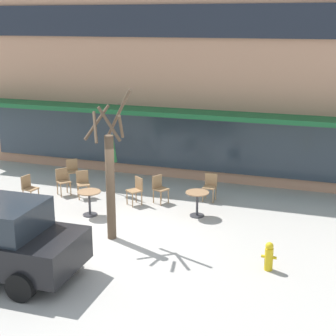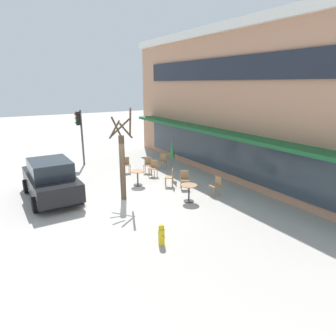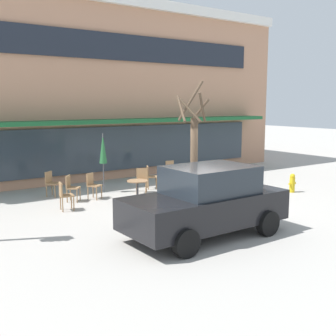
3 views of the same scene
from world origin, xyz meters
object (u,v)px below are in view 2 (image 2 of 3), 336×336
Objects in this scene: cafe_chair_3 at (148,164)px; cafe_chair_5 at (163,160)px; fire_hydrant at (161,235)px; street_tree at (122,161)px; cafe_table_streetside at (138,175)px; patio_umbrella_green_folded at (172,148)px; cafe_chair_1 at (216,184)px; parked_sedan at (51,179)px; cafe_chair_4 at (154,167)px; traffic_light_pole at (80,128)px; cafe_chair_6 at (185,178)px; cafe_chair_0 at (171,176)px; cafe_chair_2 at (126,164)px; cafe_table_near_wall at (189,190)px.

cafe_chair_3 is 1.20m from cafe_chair_5.
street_tree is at bearing 173.01° from fire_hydrant.
cafe_table_streetside is 1.08× the size of fire_hydrant.
street_tree is at bearing -66.40° from patio_umbrella_green_folded.
parked_sedan is (-3.49, -6.47, 0.35)m from cafe_chair_1.
cafe_chair_1 is 1.00× the size of cafe_chair_4.
street_tree reaches higher than cafe_chair_4.
traffic_light_pole is (-4.98, 2.72, 1.42)m from parked_sedan.
cafe_table_streetside is at bearing -132.77° from cafe_chair_6.
cafe_chair_4 is 1.59m from cafe_chair_5.
street_tree reaches higher than fire_hydrant.
traffic_light_pole is at bearing -156.57° from cafe_chair_6.
parked_sedan is (1.35, -5.46, 0.35)m from cafe_chair_3.
cafe_chair_0 is 1.26× the size of fire_hydrant.
cafe_chair_2 is at bearing -161.58° from cafe_chair_6.
street_tree reaches higher than cafe_chair_1.
street_tree is (3.70, -1.72, 1.21)m from cafe_chair_2.
street_tree is 6.71m from traffic_light_pole.
cafe_table_streetside is 2.36m from cafe_chair_6.
cafe_chair_5 is 0.22× the size of street_tree.
cafe_table_near_wall and cafe_table_streetside have the same top height.
traffic_light_pole is (-3.63, -2.73, 1.77)m from cafe_chair_3.
fire_hydrant is at bearing -34.53° from patio_umbrella_green_folded.
cafe_table_near_wall is at bearing -90.80° from cafe_chair_1.
patio_umbrella_green_folded is at bearing 167.01° from cafe_chair_6.
street_tree reaches higher than cafe_chair_2.
cafe_table_streetside is 0.85× the size of cafe_chair_6.
parked_sedan is at bearing -76.13° from cafe_chair_3.
cafe_chair_6 is (-1.50, -0.73, 0.00)m from cafe_chair_1.
cafe_chair_4 is at bearing 173.71° from cafe_table_near_wall.
parked_sedan is at bearing -28.71° from traffic_light_pole.
cafe_chair_1 is at bearing 20.56° from cafe_chair_2.
cafe_chair_3 is at bearing 174.30° from cafe_table_near_wall.
cafe_chair_2 is 1.00× the size of cafe_chair_5.
cafe_chair_5 is (-5.11, 0.16, 0.00)m from cafe_chair_1.
cafe_table_near_wall is 0.35× the size of patio_umbrella_green_folded.
cafe_chair_6 is at bearing 47.23° from cafe_table_streetside.
cafe_table_streetside is at bearing 84.50° from parked_sedan.
parked_sedan is (-0.39, -4.01, 0.36)m from cafe_table_streetside.
cafe_table_near_wall is 1.49m from cafe_chair_1.
cafe_chair_3 is (-1.73, 1.45, 0.01)m from cafe_table_streetside.
cafe_chair_6 is 1.26× the size of fire_hydrant.
cafe_chair_4 is 1.00× the size of cafe_chair_5.
cafe_chair_4 is at bearing -2.62° from cafe_chair_3.
fire_hydrant is at bearing -2.87° from traffic_light_pole.
cafe_chair_0 is 1.00× the size of cafe_chair_6.
cafe_chair_5 is 5.44m from traffic_light_pole.
cafe_chair_3 is at bearing -155.89° from patio_umbrella_green_folded.
cafe_table_streetside is at bearing -162.52° from cafe_table_near_wall.
street_tree is 4.52m from fire_hydrant.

